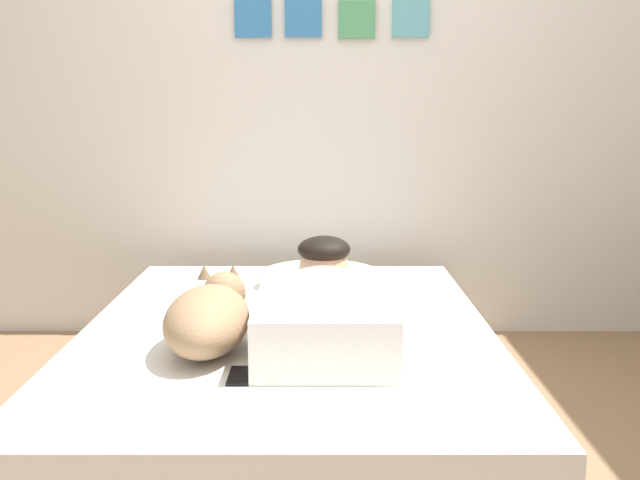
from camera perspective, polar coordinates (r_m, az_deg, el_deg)
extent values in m
plane|color=#8C6B4C|center=(2.44, 1.55, -17.64)|extent=(12.28, 12.28, 0.00)
cube|color=silver|center=(3.67, 1.12, 12.05)|extent=(4.14, 0.10, 2.50)
cube|color=#3372B2|center=(3.64, -5.00, 16.89)|extent=(0.18, 0.02, 0.18)
cube|color=#3372B2|center=(3.63, -1.05, 16.97)|extent=(0.18, 0.02, 0.18)
cube|color=#4C9966|center=(3.63, 3.16, 16.84)|extent=(0.18, 0.02, 0.18)
cube|color=#59A5B2|center=(3.65, 7.39, 16.84)|extent=(0.18, 0.02, 0.18)
cube|color=gray|center=(2.67, -2.24, -13.10)|extent=(1.45, 1.96, 0.17)
cube|color=white|center=(2.59, -2.27, -9.11)|extent=(1.40, 1.90, 0.23)
ellipsoid|color=white|center=(3.07, 0.28, -2.69)|extent=(0.52, 0.32, 0.11)
cube|color=white|center=(2.30, 0.63, -6.35)|extent=(0.42, 0.64, 0.18)
ellipsoid|color=#D8AD8E|center=(2.62, 0.58, -3.78)|extent=(0.32, 0.20, 0.16)
sphere|color=#D8AD8E|center=(2.77, 0.56, -2.16)|extent=(0.19, 0.19, 0.19)
ellipsoid|color=black|center=(2.75, 0.57, -0.74)|extent=(0.20, 0.20, 0.10)
cylinder|color=#D8AD8E|center=(2.77, -1.51, -3.66)|extent=(0.23, 0.07, 0.14)
cylinder|color=#D8AD8E|center=(2.77, 2.64, -3.66)|extent=(0.23, 0.07, 0.14)
ellipsoid|color=#9E7A56|center=(2.30, -8.57, -6.23)|extent=(0.26, 0.48, 0.20)
sphere|color=#9E7A56|center=(2.54, -7.24, -4.12)|extent=(0.15, 0.15, 0.15)
cone|color=#7E6145|center=(2.55, -8.79, -2.47)|extent=(0.05, 0.05, 0.05)
cone|color=#7E6145|center=(2.54, -6.55, -2.48)|extent=(0.05, 0.05, 0.05)
cylinder|color=white|center=(2.93, -0.13, -3.72)|extent=(0.09, 0.09, 0.07)
torus|color=white|center=(2.93, 0.99, -3.72)|extent=(0.05, 0.01, 0.05)
cube|color=black|center=(2.11, -5.98, -10.50)|extent=(0.07, 0.14, 0.01)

